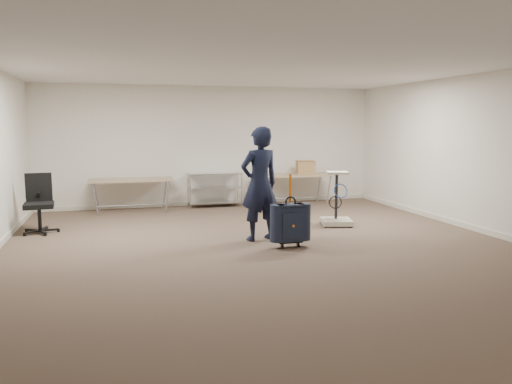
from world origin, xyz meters
name	(u,v)px	position (x,y,z in m)	size (l,w,h in m)	color
ground	(267,249)	(0.00, 0.00, 0.00)	(9.00, 9.00, 0.00)	#4D392E
room_shell	(245,228)	(0.00, 1.38, 0.05)	(8.00, 9.00, 9.00)	silver
folding_table_left	(131,181)	(-1.90, 3.95, 0.68)	(1.80, 0.75, 0.73)	#947F5A
folding_table_right	(295,177)	(1.90, 3.95, 0.68)	(1.80, 0.75, 0.73)	#947F5A
wire_shelf	(215,188)	(0.00, 4.20, 0.44)	(1.22, 0.47, 0.80)	silver
person	(260,184)	(0.06, 0.62, 0.94)	(0.68, 0.45, 1.88)	black
suitcase	(290,223)	(0.38, -0.02, 0.39)	(0.42, 0.25, 1.15)	black
office_chair	(40,215)	(-3.54, 2.21, 0.32)	(0.64, 0.64, 1.05)	black
equipment_cart	(337,211)	(1.82, 1.41, 0.27)	(0.69, 0.69, 1.03)	#EEE7CC
cardboard_box	(305,167)	(2.19, 4.00, 0.89)	(0.42, 0.32, 0.32)	#977446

